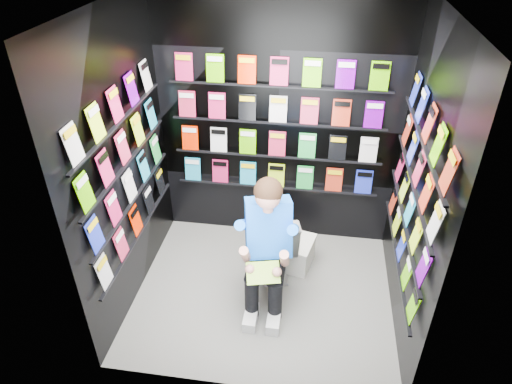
# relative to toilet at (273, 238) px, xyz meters

# --- Properties ---
(floor) EXTENTS (2.40, 2.40, 0.00)m
(floor) POSITION_rel_toilet_xyz_m (-0.04, -0.40, -0.37)
(floor) COLOR slate
(floor) RESTS_ON ground
(ceiling) EXTENTS (2.40, 2.40, 0.00)m
(ceiling) POSITION_rel_toilet_xyz_m (-0.04, -0.40, 2.23)
(ceiling) COLOR white
(ceiling) RESTS_ON floor
(wall_back) EXTENTS (2.40, 0.04, 2.60)m
(wall_back) POSITION_rel_toilet_xyz_m (-0.04, 0.60, 0.93)
(wall_back) COLOR black
(wall_back) RESTS_ON floor
(wall_front) EXTENTS (2.40, 0.04, 2.60)m
(wall_front) POSITION_rel_toilet_xyz_m (-0.04, -1.40, 0.93)
(wall_front) COLOR black
(wall_front) RESTS_ON floor
(wall_left) EXTENTS (0.04, 2.00, 2.60)m
(wall_left) POSITION_rel_toilet_xyz_m (-1.24, -0.40, 0.93)
(wall_left) COLOR black
(wall_left) RESTS_ON floor
(wall_right) EXTENTS (0.04, 2.00, 2.60)m
(wall_right) POSITION_rel_toilet_xyz_m (1.16, -0.40, 0.93)
(wall_right) COLOR black
(wall_right) RESTS_ON floor
(comics_back) EXTENTS (2.10, 0.06, 1.37)m
(comics_back) POSITION_rel_toilet_xyz_m (-0.04, 0.57, 0.94)
(comics_back) COLOR #BA2348
(comics_back) RESTS_ON wall_back
(comics_left) EXTENTS (0.06, 1.70, 1.37)m
(comics_left) POSITION_rel_toilet_xyz_m (-1.21, -0.40, 0.94)
(comics_left) COLOR #BA2348
(comics_left) RESTS_ON wall_left
(comics_right) EXTENTS (0.06, 1.70, 1.37)m
(comics_right) POSITION_rel_toilet_xyz_m (1.13, -0.40, 0.94)
(comics_right) COLOR #BA2348
(comics_right) RESTS_ON wall_right
(toilet) EXTENTS (0.59, 0.83, 0.73)m
(toilet) POSITION_rel_toilet_xyz_m (0.00, 0.00, 0.00)
(toilet) COLOR white
(toilet) RESTS_ON floor
(longbox) EXTENTS (0.28, 0.40, 0.27)m
(longbox) POSITION_rel_toilet_xyz_m (0.29, 0.05, -0.23)
(longbox) COLOR silver
(longbox) RESTS_ON floor
(longbox_lid) EXTENTS (0.30, 0.42, 0.03)m
(longbox_lid) POSITION_rel_toilet_xyz_m (0.29, 0.05, -0.08)
(longbox_lid) COLOR silver
(longbox_lid) RESTS_ON longbox
(reader) EXTENTS (0.71, 0.89, 1.45)m
(reader) POSITION_rel_toilet_xyz_m (0.00, -0.38, 0.41)
(reader) COLOR blue
(reader) RESTS_ON toilet
(held_comic) EXTENTS (0.31, 0.22, 0.12)m
(held_comic) POSITION_rel_toilet_xyz_m (0.00, -0.73, 0.21)
(held_comic) COLOR green
(held_comic) RESTS_ON reader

